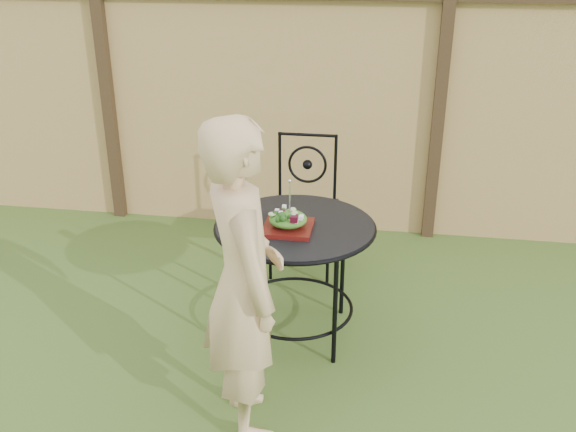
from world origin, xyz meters
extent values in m
plane|color=#294E19|center=(0.00, 0.00, 0.00)|extent=(60.00, 60.00, 0.00)
cube|color=tan|center=(0.00, 2.20, 0.90)|extent=(8.00, 0.05, 1.80)
cube|color=black|center=(-1.30, 2.15, 0.95)|extent=(0.09, 0.09, 1.90)
cube|color=black|center=(1.30, 2.15, 0.95)|extent=(0.09, 0.09, 1.90)
cylinder|color=black|center=(0.45, 0.62, 0.71)|extent=(0.90, 0.90, 0.02)
torus|color=black|center=(0.45, 0.62, 0.71)|extent=(0.92, 0.92, 0.02)
torus|color=black|center=(0.45, 0.62, 0.18)|extent=(0.70, 0.70, 0.02)
cylinder|color=black|center=(0.71, 0.88, 0.35)|extent=(0.03, 0.03, 0.71)
cylinder|color=black|center=(0.19, 0.88, 0.35)|extent=(0.03, 0.03, 0.71)
cylinder|color=black|center=(0.19, 0.36, 0.35)|extent=(0.03, 0.03, 0.71)
cylinder|color=black|center=(0.71, 0.36, 0.35)|extent=(0.03, 0.03, 0.71)
cube|color=black|center=(0.38, 1.44, 0.45)|extent=(0.46, 0.46, 0.03)
cylinder|color=black|center=(0.38, 1.65, 0.94)|extent=(0.42, 0.02, 0.02)
torus|color=black|center=(0.38, 1.65, 0.72)|extent=(0.28, 0.02, 0.28)
cylinder|color=black|center=(0.18, 1.24, 0.22)|extent=(0.02, 0.02, 0.44)
cylinder|color=black|center=(0.58, 1.24, 0.22)|extent=(0.02, 0.02, 0.44)
cylinder|color=black|center=(0.18, 1.64, 0.22)|extent=(0.02, 0.02, 0.44)
cylinder|color=black|center=(0.58, 1.64, 0.22)|extent=(0.02, 0.02, 0.44)
cylinder|color=black|center=(0.18, 1.65, 0.70)|extent=(0.02, 0.02, 0.50)
cylinder|color=black|center=(0.58, 1.65, 0.70)|extent=(0.02, 0.02, 0.50)
imported|color=tan|center=(0.33, -0.18, 0.78)|extent=(0.58, 0.68, 1.57)
cube|color=#3E1008|center=(0.42, 0.54, 0.74)|extent=(0.27, 0.27, 0.02)
ellipsoid|color=#235614|center=(0.42, 0.54, 0.79)|extent=(0.21, 0.21, 0.08)
cylinder|color=silver|center=(0.43, 0.54, 0.92)|extent=(0.01, 0.01, 0.18)
cylinder|color=#0D987A|center=(0.15, 0.56, 0.79)|extent=(0.08, 0.08, 0.14)
camera|label=1|loc=(0.93, -2.64, 2.23)|focal=40.00mm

